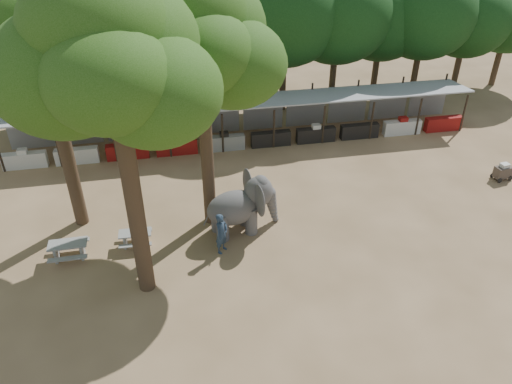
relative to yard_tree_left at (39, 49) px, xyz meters
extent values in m
plane|color=brown|center=(9.13, -7.19, -8.20)|extent=(100.00, 100.00, 0.00)
cube|color=gray|center=(9.13, 6.81, -5.70)|extent=(28.00, 2.99, 0.39)
cylinder|color=#2D2319|center=(-3.47, 5.46, -7.00)|extent=(0.12, 0.12, 2.40)
cylinder|color=#2D2319|center=(-3.47, 8.16, -6.80)|extent=(0.12, 0.12, 2.80)
cube|color=silver|center=(-3.47, 5.71, -7.75)|extent=(2.38, 0.50, 0.90)
cube|color=gray|center=(-3.47, 8.11, -7.20)|extent=(2.52, 0.12, 2.00)
cylinder|color=#2D2319|center=(-0.67, 5.46, -7.00)|extent=(0.12, 0.12, 2.40)
cylinder|color=#2D2319|center=(-0.67, 8.16, -6.80)|extent=(0.12, 0.12, 2.80)
cube|color=silver|center=(-0.67, 5.71, -7.75)|extent=(2.38, 0.50, 0.90)
cube|color=gray|center=(-0.67, 8.11, -7.20)|extent=(2.52, 0.12, 2.00)
cylinder|color=#2D2319|center=(2.13, 5.46, -7.00)|extent=(0.12, 0.12, 2.40)
cylinder|color=#2D2319|center=(2.13, 8.16, -6.80)|extent=(0.12, 0.12, 2.80)
cube|color=maroon|center=(2.13, 5.71, -7.75)|extent=(2.38, 0.50, 0.90)
cube|color=gray|center=(2.13, 8.11, -7.20)|extent=(2.52, 0.12, 2.00)
cylinder|color=#2D2319|center=(4.93, 5.46, -7.00)|extent=(0.12, 0.12, 2.40)
cylinder|color=#2D2319|center=(4.93, 8.16, -6.80)|extent=(0.12, 0.12, 2.80)
cube|color=maroon|center=(4.93, 5.71, -7.75)|extent=(2.38, 0.50, 0.90)
cube|color=gray|center=(4.93, 8.11, -7.20)|extent=(2.52, 0.12, 2.00)
cylinder|color=#2D2319|center=(7.73, 5.46, -7.00)|extent=(0.12, 0.12, 2.40)
cylinder|color=#2D2319|center=(7.73, 8.16, -6.80)|extent=(0.12, 0.12, 2.80)
cube|color=gray|center=(7.73, 5.71, -7.75)|extent=(2.38, 0.50, 0.90)
cube|color=gray|center=(7.73, 8.11, -7.20)|extent=(2.52, 0.12, 2.00)
cylinder|color=#2D2319|center=(10.53, 5.46, -7.00)|extent=(0.12, 0.12, 2.40)
cylinder|color=#2D2319|center=(10.53, 8.16, -6.80)|extent=(0.12, 0.12, 2.80)
cube|color=black|center=(10.53, 5.71, -7.75)|extent=(2.38, 0.50, 0.90)
cube|color=gray|center=(10.53, 8.11, -7.20)|extent=(2.52, 0.12, 2.00)
cylinder|color=#2D2319|center=(13.33, 5.46, -7.00)|extent=(0.12, 0.12, 2.40)
cylinder|color=#2D2319|center=(13.33, 8.16, -6.80)|extent=(0.12, 0.12, 2.80)
cube|color=black|center=(13.33, 5.71, -7.75)|extent=(2.38, 0.50, 0.90)
cube|color=gray|center=(13.33, 8.11, -7.20)|extent=(2.52, 0.12, 2.00)
cylinder|color=#2D2319|center=(16.13, 5.46, -7.00)|extent=(0.12, 0.12, 2.40)
cylinder|color=#2D2319|center=(16.13, 8.16, -6.80)|extent=(0.12, 0.12, 2.80)
cube|color=black|center=(16.13, 5.71, -7.75)|extent=(2.38, 0.50, 0.90)
cube|color=gray|center=(16.13, 8.11, -7.20)|extent=(2.52, 0.12, 2.00)
cylinder|color=#2D2319|center=(18.93, 5.46, -7.00)|extent=(0.12, 0.12, 2.40)
cylinder|color=#2D2319|center=(18.93, 8.16, -6.80)|extent=(0.12, 0.12, 2.80)
cube|color=silver|center=(18.93, 5.71, -7.75)|extent=(2.38, 0.50, 0.90)
cube|color=gray|center=(18.93, 8.11, -7.20)|extent=(2.52, 0.12, 2.00)
cylinder|color=#2D2319|center=(21.73, 5.46, -7.00)|extent=(0.12, 0.12, 2.40)
cylinder|color=#2D2319|center=(21.73, 8.16, -6.80)|extent=(0.12, 0.12, 2.80)
cube|color=maroon|center=(21.73, 5.71, -7.75)|extent=(2.38, 0.50, 0.90)
cube|color=gray|center=(21.73, 8.11, -7.20)|extent=(2.52, 0.12, 2.00)
cylinder|color=#332316|center=(0.13, -0.19, -3.60)|extent=(0.60, 0.60, 9.20)
cone|color=#332316|center=(0.13, -0.19, 1.00)|extent=(0.57, 0.57, 2.88)
ellipsoid|color=#1D490B|center=(-1.27, 0.11, -0.38)|extent=(4.80, 4.80, 3.94)
ellipsoid|color=#1D490B|center=(1.33, -0.79, -0.78)|extent=(4.20, 4.20, 3.44)
ellipsoid|color=#1D490B|center=(0.33, 0.91, 0.22)|extent=(5.20, 5.20, 4.26)
ellipsoid|color=#1D490B|center=(0.13, -1.49, -0.08)|extent=(3.80, 3.80, 3.12)
ellipsoid|color=#1D490B|center=(-0.17, 0.01, 1.02)|extent=(4.40, 4.40, 3.61)
cylinder|color=#332316|center=(3.13, -5.19, -3.00)|extent=(0.64, 0.64, 10.40)
cone|color=#332316|center=(3.13, -5.19, 2.20)|extent=(0.61, 0.61, 3.25)
ellipsoid|color=#1D490B|center=(1.73, -4.89, 0.64)|extent=(4.80, 4.80, 3.94)
ellipsoid|color=#1D490B|center=(4.33, -5.79, 0.24)|extent=(4.20, 4.20, 3.44)
ellipsoid|color=#1D490B|center=(3.33, -4.09, 1.24)|extent=(5.20, 5.20, 4.26)
ellipsoid|color=#1D490B|center=(3.13, -6.49, 0.94)|extent=(3.80, 3.80, 3.12)
ellipsoid|color=#1D490B|center=(2.83, -4.99, 2.04)|extent=(4.40, 4.40, 3.61)
cylinder|color=#332316|center=(6.13, -1.19, -3.40)|extent=(0.56, 0.56, 9.60)
cone|color=#332316|center=(6.13, -1.19, 1.40)|extent=(0.53, 0.53, 3.00)
ellipsoid|color=#1D490B|center=(4.73, -0.89, -0.04)|extent=(4.80, 4.80, 3.94)
ellipsoid|color=#1D490B|center=(7.33, -1.79, -0.44)|extent=(4.20, 4.20, 3.44)
ellipsoid|color=#1D490B|center=(6.33, -0.09, 0.56)|extent=(5.20, 5.20, 4.26)
ellipsoid|color=#1D490B|center=(6.13, -2.49, 0.26)|extent=(3.80, 3.80, 3.12)
ellipsoid|color=#1D490B|center=(5.83, -0.99, 1.36)|extent=(4.40, 4.40, 3.61)
cylinder|color=#332316|center=(-4.20, 11.81, -6.33)|extent=(0.44, 0.44, 3.74)
ellipsoid|color=black|center=(-4.20, 11.81, -2.68)|extent=(6.46, 5.95, 5.61)
cylinder|color=#332316|center=(-0.87, 11.81, -6.33)|extent=(0.44, 0.44, 3.74)
ellipsoid|color=black|center=(-0.87, 11.81, -2.68)|extent=(6.46, 5.95, 5.61)
cylinder|color=#332316|center=(2.47, 11.81, -6.33)|extent=(0.44, 0.44, 3.74)
ellipsoid|color=black|center=(2.47, 11.81, -2.68)|extent=(6.46, 5.95, 5.61)
cylinder|color=#332316|center=(5.80, 11.81, -6.33)|extent=(0.44, 0.44, 3.74)
ellipsoid|color=black|center=(5.80, 11.81, -2.68)|extent=(6.46, 5.95, 5.61)
cylinder|color=#332316|center=(9.13, 11.81, -6.33)|extent=(0.44, 0.44, 3.74)
ellipsoid|color=black|center=(9.13, 11.81, -2.68)|extent=(6.46, 5.95, 5.61)
cylinder|color=#332316|center=(12.47, 11.81, -6.33)|extent=(0.44, 0.44, 3.74)
ellipsoid|color=black|center=(12.47, 11.81, -2.68)|extent=(6.46, 5.95, 5.61)
cylinder|color=#332316|center=(15.80, 11.81, -6.33)|extent=(0.44, 0.44, 3.74)
ellipsoid|color=black|center=(15.80, 11.81, -2.68)|extent=(6.46, 5.95, 5.61)
cylinder|color=#332316|center=(19.13, 11.81, -6.33)|extent=(0.44, 0.44, 3.74)
ellipsoid|color=black|center=(19.13, 11.81, -2.68)|extent=(6.46, 5.95, 5.61)
cylinder|color=#332316|center=(22.47, 11.81, -6.33)|extent=(0.44, 0.44, 3.74)
ellipsoid|color=black|center=(22.47, 11.81, -2.68)|extent=(6.46, 5.95, 5.61)
cylinder|color=#332316|center=(25.80, 11.81, -6.33)|extent=(0.44, 0.44, 3.74)
ellipsoid|color=black|center=(25.80, 11.81, -2.68)|extent=(6.46, 5.95, 5.61)
cylinder|color=#332316|center=(29.13, 11.81, -6.33)|extent=(0.44, 0.44, 3.74)
ellipsoid|color=black|center=(29.13, 11.81, -2.68)|extent=(6.46, 5.95, 5.61)
ellipsoid|color=#474545|center=(7.11, -2.23, -6.90)|extent=(2.72, 1.89, 1.61)
cylinder|color=#474545|center=(6.51, -2.73, -7.52)|extent=(0.67, 0.67, 1.35)
cylinder|color=#474545|center=(6.37, -1.98, -7.52)|extent=(0.67, 0.67, 1.35)
cylinder|color=#474545|center=(7.86, -2.48, -7.52)|extent=(0.67, 0.67, 1.35)
cylinder|color=#474545|center=(7.71, -1.73, -7.52)|extent=(0.67, 0.67, 1.35)
ellipsoid|color=#474545|center=(8.27, -2.01, -6.32)|extent=(1.56, 1.35, 1.49)
ellipsoid|color=#474545|center=(8.18, -2.77, -6.28)|extent=(0.45, 1.25, 1.53)
ellipsoid|color=#474545|center=(7.91, -1.34, -6.28)|extent=(0.45, 1.25, 1.53)
cone|color=#474545|center=(8.99, -1.88, -7.36)|extent=(0.72, 0.72, 1.69)
imported|color=#26384C|center=(6.37, -3.54, -7.24)|extent=(0.80, 0.83, 1.93)
cube|color=gray|center=(-0.10, -2.79, -7.43)|extent=(1.61, 0.76, 0.06)
cube|color=gray|center=(-0.63, -2.79, -7.83)|extent=(0.11, 0.64, 0.75)
cube|color=gray|center=(0.43, -2.78, -7.83)|extent=(0.11, 0.64, 0.75)
cube|color=gray|center=(-0.09, -3.38, -7.75)|extent=(1.61, 0.28, 0.05)
cube|color=gray|center=(-0.11, -2.20, -7.75)|extent=(1.61, 0.28, 0.05)
cube|color=gray|center=(2.68, -2.42, -7.53)|extent=(1.42, 0.69, 0.06)
cube|color=gray|center=(2.21, -2.41, -7.87)|extent=(0.11, 0.56, 0.66)
cube|color=gray|center=(3.15, -2.44, -7.87)|extent=(0.11, 0.56, 0.66)
cube|color=gray|center=(2.66, -2.94, -7.81)|extent=(1.41, 0.27, 0.05)
cube|color=gray|center=(2.69, -1.91, -7.81)|extent=(1.41, 0.27, 0.05)
cube|color=#3E322A|center=(21.94, -0.37, -7.76)|extent=(0.95, 0.65, 0.61)
cylinder|color=black|center=(21.63, -0.71, -8.07)|extent=(0.27, 0.09, 0.26)
cylinder|color=black|center=(22.33, -0.60, -8.07)|extent=(0.27, 0.09, 0.26)
cylinder|color=black|center=(21.55, -0.13, -8.07)|extent=(0.27, 0.09, 0.26)
cylinder|color=black|center=(22.25, -0.03, -8.07)|extent=(0.27, 0.09, 0.26)
cube|color=silver|center=(21.94, -0.37, -7.37)|extent=(0.49, 0.41, 0.22)
camera|label=1|loc=(4.68, -20.42, 5.92)|focal=35.00mm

